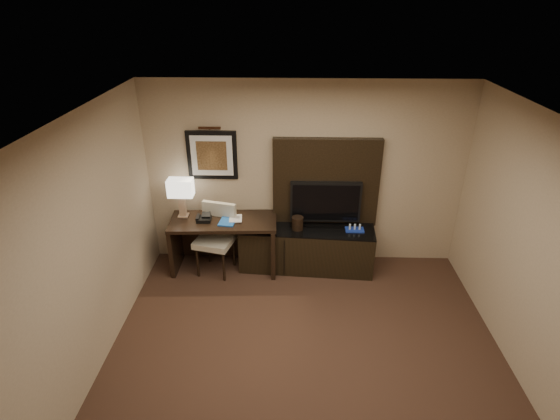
{
  "coord_description": "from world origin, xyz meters",
  "views": [
    {
      "loc": [
        -0.18,
        -3.27,
        3.7
      ],
      "look_at": [
        -0.33,
        1.8,
        1.15
      ],
      "focal_mm": 28.0,
      "sensor_mm": 36.0,
      "label": 1
    }
  ],
  "objects_px": {
    "desk_chair": "(215,240)",
    "desk_phone": "(204,218)",
    "desk": "(225,244)",
    "minibar_tray": "(355,228)",
    "table_lamp": "(182,197)",
    "credenza": "(306,248)",
    "tv": "(325,202)",
    "ice_bucket": "(297,223)"
  },
  "relations": [
    {
      "from": "table_lamp",
      "to": "credenza",
      "type": "bearing_deg",
      "value": -1.81
    },
    {
      "from": "desk",
      "to": "table_lamp",
      "type": "distance_m",
      "value": 0.92
    },
    {
      "from": "credenza",
      "to": "table_lamp",
      "type": "xyz_separation_m",
      "value": [
        -1.78,
        0.06,
        0.78
      ]
    },
    {
      "from": "desk",
      "to": "desk_phone",
      "type": "bearing_deg",
      "value": -175.58
    },
    {
      "from": "desk",
      "to": "desk_phone",
      "type": "relative_size",
      "value": 7.59
    },
    {
      "from": "table_lamp",
      "to": "desk_phone",
      "type": "relative_size",
      "value": 3.08
    },
    {
      "from": "table_lamp",
      "to": "desk_phone",
      "type": "distance_m",
      "value": 0.43
    },
    {
      "from": "desk",
      "to": "minibar_tray",
      "type": "xyz_separation_m",
      "value": [
        1.86,
        0.01,
        0.31
      ]
    },
    {
      "from": "minibar_tray",
      "to": "desk_phone",
      "type": "bearing_deg",
      "value": -178.96
    },
    {
      "from": "tv",
      "to": "desk_phone",
      "type": "xyz_separation_m",
      "value": [
        -1.71,
        -0.22,
        -0.17
      ]
    },
    {
      "from": "desk_phone",
      "to": "ice_bucket",
      "type": "xyz_separation_m",
      "value": [
        1.32,
        0.06,
        -0.1
      ]
    },
    {
      "from": "credenza",
      "to": "desk_phone",
      "type": "xyz_separation_m",
      "value": [
        -1.45,
        -0.08,
        0.52
      ]
    },
    {
      "from": "ice_bucket",
      "to": "minibar_tray",
      "type": "bearing_deg",
      "value": -1.59
    },
    {
      "from": "desk_phone",
      "to": "ice_bucket",
      "type": "relative_size",
      "value": 1.06
    },
    {
      "from": "credenza",
      "to": "table_lamp",
      "type": "relative_size",
      "value": 3.16
    },
    {
      "from": "credenza",
      "to": "desk_phone",
      "type": "height_order",
      "value": "desk_phone"
    },
    {
      "from": "desk_phone",
      "to": "credenza",
      "type": "bearing_deg",
      "value": 0.66
    },
    {
      "from": "desk_chair",
      "to": "tv",
      "type": "bearing_deg",
      "value": 23.9
    },
    {
      "from": "desk_phone",
      "to": "minibar_tray",
      "type": "distance_m",
      "value": 2.13
    },
    {
      "from": "desk_chair",
      "to": "minibar_tray",
      "type": "distance_m",
      "value": 2.0
    },
    {
      "from": "credenza",
      "to": "minibar_tray",
      "type": "height_order",
      "value": "minibar_tray"
    },
    {
      "from": "table_lamp",
      "to": "minibar_tray",
      "type": "relative_size",
      "value": 2.32
    },
    {
      "from": "desk_phone",
      "to": "table_lamp",
      "type": "bearing_deg",
      "value": 154.12
    },
    {
      "from": "ice_bucket",
      "to": "desk",
      "type": "bearing_deg",
      "value": -178.47
    },
    {
      "from": "desk_chair",
      "to": "ice_bucket",
      "type": "bearing_deg",
      "value": 19.46
    },
    {
      "from": "desk",
      "to": "table_lamp",
      "type": "bearing_deg",
      "value": 167.01
    },
    {
      "from": "tv",
      "to": "ice_bucket",
      "type": "xyz_separation_m",
      "value": [
        -0.39,
        -0.16,
        -0.26
      ]
    },
    {
      "from": "desk_chair",
      "to": "minibar_tray",
      "type": "bearing_deg",
      "value": 16.59
    },
    {
      "from": "credenza",
      "to": "table_lamp",
      "type": "height_order",
      "value": "table_lamp"
    },
    {
      "from": "credenza",
      "to": "ice_bucket",
      "type": "height_order",
      "value": "ice_bucket"
    },
    {
      "from": "table_lamp",
      "to": "ice_bucket",
      "type": "bearing_deg",
      "value": -2.73
    },
    {
      "from": "ice_bucket",
      "to": "table_lamp",
      "type": "bearing_deg",
      "value": 177.27
    },
    {
      "from": "credenza",
      "to": "desk_chair",
      "type": "relative_size",
      "value": 1.84
    },
    {
      "from": "tv",
      "to": "ice_bucket",
      "type": "relative_size",
      "value": 5.37
    },
    {
      "from": "desk_chair",
      "to": "table_lamp",
      "type": "bearing_deg",
      "value": 171.59
    },
    {
      "from": "desk",
      "to": "tv",
      "type": "bearing_deg",
      "value": 4.77
    },
    {
      "from": "credenza",
      "to": "desk_phone",
      "type": "bearing_deg",
      "value": -172.83
    },
    {
      "from": "ice_bucket",
      "to": "minibar_tray",
      "type": "relative_size",
      "value": 0.71
    },
    {
      "from": "desk_chair",
      "to": "desk_phone",
      "type": "relative_size",
      "value": 5.29
    },
    {
      "from": "credenza",
      "to": "tv",
      "type": "relative_size",
      "value": 1.92
    },
    {
      "from": "desk",
      "to": "credenza",
      "type": "xyz_separation_m",
      "value": [
        1.19,
        0.05,
        -0.07
      ]
    },
    {
      "from": "tv",
      "to": "ice_bucket",
      "type": "distance_m",
      "value": 0.5
    }
  ]
}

